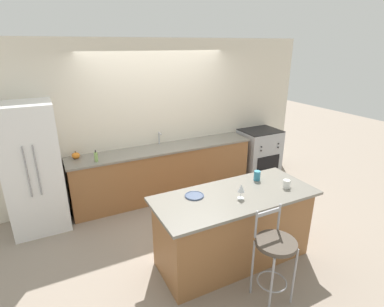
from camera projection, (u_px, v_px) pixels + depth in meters
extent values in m
plane|color=gray|center=(173.00, 202.00, 5.22)|extent=(18.00, 18.00, 0.00)
cube|color=beige|center=(157.00, 119.00, 5.28)|extent=(6.00, 0.07, 2.70)
cube|color=#936038|center=(164.00, 172.00, 5.35)|extent=(3.20, 0.58, 0.88)
cube|color=gray|center=(163.00, 148.00, 5.20)|extent=(3.24, 0.62, 0.03)
cube|color=black|center=(163.00, 148.00, 5.19)|extent=(0.56, 0.32, 0.01)
cylinder|color=#ADAFB5|center=(159.00, 138.00, 5.32)|extent=(0.02, 0.02, 0.22)
cylinder|color=#ADAFB5|center=(160.00, 134.00, 5.23)|extent=(0.02, 0.12, 0.02)
cube|color=#936038|center=(234.00, 229.00, 3.71)|extent=(1.86, 0.73, 0.89)
cube|color=gray|center=(235.00, 196.00, 3.55)|extent=(1.98, 0.85, 0.03)
cube|color=white|center=(33.00, 168.00, 4.26)|extent=(0.74, 0.71, 1.88)
cylinder|color=#939399|center=(27.00, 172.00, 3.89)|extent=(0.02, 0.02, 0.71)
cylinder|color=#939399|center=(37.00, 171.00, 3.94)|extent=(0.02, 0.02, 0.71)
cube|color=#ADAFB5|center=(259.00, 153.00, 6.19)|extent=(0.76, 0.62, 0.95)
cube|color=black|center=(268.00, 163.00, 5.96)|extent=(0.55, 0.01, 0.30)
cube|color=black|center=(260.00, 131.00, 6.02)|extent=(0.76, 0.62, 0.02)
cylinder|color=black|center=(261.00, 147.00, 5.74)|extent=(0.03, 0.02, 0.03)
cylinder|color=black|center=(279.00, 144.00, 5.92)|extent=(0.03, 0.02, 0.03)
cylinder|color=black|center=(261.00, 151.00, 5.76)|extent=(0.03, 0.02, 0.03)
cylinder|color=black|center=(278.00, 147.00, 5.94)|extent=(0.03, 0.02, 0.03)
cylinder|color=#99999E|center=(271.00, 287.00, 2.96)|extent=(0.02, 0.02, 0.69)
cylinder|color=#99999E|center=(294.00, 277.00, 3.09)|extent=(0.02, 0.02, 0.69)
cylinder|color=#99999E|center=(252.00, 268.00, 3.22)|extent=(0.02, 0.02, 0.69)
cylinder|color=#99999E|center=(274.00, 259.00, 3.34)|extent=(0.02, 0.02, 0.69)
torus|color=#99999E|center=(272.00, 281.00, 3.20)|extent=(0.32, 0.32, 0.02)
cylinder|color=#4C4238|center=(276.00, 243.00, 3.03)|extent=(0.42, 0.42, 0.04)
cylinder|color=#99999E|center=(256.00, 224.00, 3.03)|extent=(0.02, 0.02, 0.31)
cylinder|color=#99999E|center=(279.00, 217.00, 3.16)|extent=(0.02, 0.02, 0.31)
cube|color=#99999E|center=(269.00, 212.00, 3.06)|extent=(0.30, 0.02, 0.04)
cylinder|color=#425170|center=(194.00, 196.00, 3.51)|extent=(0.23, 0.23, 0.01)
torus|color=#425170|center=(194.00, 195.00, 3.51)|extent=(0.22, 0.22, 0.01)
cylinder|color=white|center=(241.00, 198.00, 3.47)|extent=(0.08, 0.08, 0.00)
cylinder|color=white|center=(241.00, 195.00, 3.45)|extent=(0.01, 0.01, 0.08)
cone|color=white|center=(241.00, 188.00, 3.42)|extent=(0.08, 0.08, 0.10)
cylinder|color=white|center=(286.00, 184.00, 3.70)|extent=(0.08, 0.08, 0.10)
torus|color=white|center=(289.00, 183.00, 3.72)|extent=(0.07, 0.01, 0.07)
cylinder|color=teal|center=(257.00, 176.00, 3.90)|extent=(0.08, 0.08, 0.13)
ellipsoid|color=orange|center=(76.00, 156.00, 4.67)|extent=(0.12, 0.12, 0.10)
cylinder|color=brown|center=(75.00, 152.00, 4.64)|extent=(0.02, 0.02, 0.02)
cylinder|color=#89B260|center=(96.00, 157.00, 4.54)|extent=(0.05, 0.05, 0.15)
cylinder|color=black|center=(95.00, 151.00, 4.51)|extent=(0.02, 0.02, 0.04)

